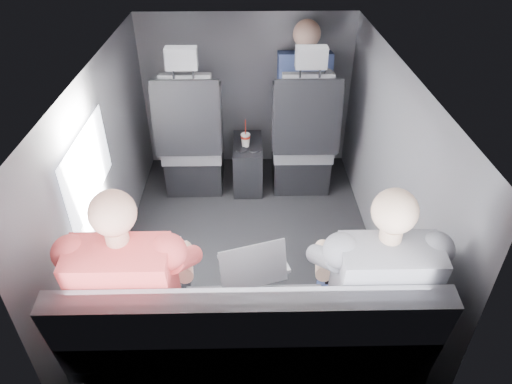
{
  "coord_description": "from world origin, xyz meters",
  "views": [
    {
      "loc": [
        0.0,
        -2.46,
        2.22
      ],
      "look_at": [
        0.05,
        -0.05,
        0.55
      ],
      "focal_mm": 32.0,
      "sensor_mm": 36.0,
      "label": 1
    }
  ],
  "objects_px": {
    "front_seat_right": "(302,145)",
    "laptop_black": "(353,259)",
    "center_console": "(248,164)",
    "laptop_silver": "(254,264)",
    "passenger_rear_right": "(370,286)",
    "passenger_rear_left": "(138,289)",
    "soda_cup": "(246,139)",
    "passenger_front_right": "(303,91)",
    "rear_bench": "(250,349)",
    "front_seat_left": "(193,146)",
    "laptop_white": "(154,262)"
  },
  "relations": [
    {
      "from": "laptop_white",
      "to": "front_seat_right",
      "type": "bearing_deg",
      "value": 60.28
    },
    {
      "from": "laptop_silver",
      "to": "laptop_white",
      "type": "bearing_deg",
      "value": 176.9
    },
    {
      "from": "soda_cup",
      "to": "laptop_silver",
      "type": "height_order",
      "value": "laptop_silver"
    },
    {
      "from": "front_seat_left",
      "to": "passenger_rear_left",
      "type": "xyz_separation_m",
      "value": [
        -0.07,
        -1.81,
        0.24
      ]
    },
    {
      "from": "center_console",
      "to": "laptop_silver",
      "type": "bearing_deg",
      "value": -89.15
    },
    {
      "from": "passenger_rear_left",
      "to": "passenger_front_right",
      "type": "bearing_deg",
      "value": 64.58
    },
    {
      "from": "laptop_white",
      "to": "laptop_silver",
      "type": "height_order",
      "value": "laptop_white"
    },
    {
      "from": "front_seat_right",
      "to": "laptop_white",
      "type": "bearing_deg",
      "value": -119.72
    },
    {
      "from": "center_console",
      "to": "passenger_front_right",
      "type": "height_order",
      "value": "passenger_front_right"
    },
    {
      "from": "front_seat_right",
      "to": "soda_cup",
      "type": "relative_size",
      "value": 5.35
    },
    {
      "from": "laptop_white",
      "to": "center_console",
      "type": "bearing_deg",
      "value": 74.08
    },
    {
      "from": "front_seat_right",
      "to": "laptop_black",
      "type": "xyz_separation_m",
      "value": [
        0.08,
        -1.62,
        0.23
      ]
    },
    {
      "from": "passenger_rear_left",
      "to": "passenger_front_right",
      "type": "xyz_separation_m",
      "value": [
        0.98,
        2.07,
        0.12
      ]
    },
    {
      "from": "laptop_black",
      "to": "passenger_front_right",
      "type": "distance_m",
      "value": 1.88
    },
    {
      "from": "passenger_rear_left",
      "to": "soda_cup",
      "type": "bearing_deg",
      "value": 74.49
    },
    {
      "from": "rear_bench",
      "to": "laptop_black",
      "type": "bearing_deg",
      "value": 28.32
    },
    {
      "from": "laptop_silver",
      "to": "passenger_rear_right",
      "type": "relative_size",
      "value": 0.3
    },
    {
      "from": "rear_bench",
      "to": "laptop_white",
      "type": "distance_m",
      "value": 0.64
    },
    {
      "from": "front_seat_right",
      "to": "passenger_rear_right",
      "type": "relative_size",
      "value": 1.01
    },
    {
      "from": "laptop_black",
      "to": "soda_cup",
      "type": "bearing_deg",
      "value": 108.64
    },
    {
      "from": "center_console",
      "to": "laptop_black",
      "type": "height_order",
      "value": "laptop_black"
    },
    {
      "from": "front_seat_right",
      "to": "soda_cup",
      "type": "xyz_separation_m",
      "value": [
        -0.47,
        -0.01,
        0.06
      ]
    },
    {
      "from": "rear_bench",
      "to": "passenger_rear_left",
      "type": "relative_size",
      "value": 1.27
    },
    {
      "from": "laptop_silver",
      "to": "passenger_front_right",
      "type": "height_order",
      "value": "passenger_front_right"
    },
    {
      "from": "rear_bench",
      "to": "passenger_rear_right",
      "type": "height_order",
      "value": "passenger_rear_right"
    },
    {
      "from": "front_seat_left",
      "to": "laptop_white",
      "type": "distance_m",
      "value": 1.63
    },
    {
      "from": "passenger_rear_right",
      "to": "passenger_rear_left",
      "type": "bearing_deg",
      "value": -179.99
    },
    {
      "from": "center_console",
      "to": "front_seat_left",
      "type": "bearing_deg",
      "value": -174.93
    },
    {
      "from": "soda_cup",
      "to": "passenger_front_right",
      "type": "distance_m",
      "value": 0.63
    },
    {
      "from": "passenger_front_right",
      "to": "laptop_black",
      "type": "bearing_deg",
      "value": -88.12
    },
    {
      "from": "passenger_front_right",
      "to": "center_console",
      "type": "bearing_deg",
      "value": -154.93
    },
    {
      "from": "front_seat_left",
      "to": "front_seat_right",
      "type": "relative_size",
      "value": 1.0
    },
    {
      "from": "center_console",
      "to": "passenger_rear_left",
      "type": "xyz_separation_m",
      "value": [
        -0.52,
        -1.85,
        0.44
      ]
    },
    {
      "from": "laptop_black",
      "to": "laptop_silver",
      "type": "bearing_deg",
      "value": -177.15
    },
    {
      "from": "center_console",
      "to": "passenger_front_right",
      "type": "relative_size",
      "value": 0.53
    },
    {
      "from": "front_seat_left",
      "to": "front_seat_right",
      "type": "distance_m",
      "value": 0.9
    },
    {
      "from": "front_seat_left",
      "to": "laptop_black",
      "type": "height_order",
      "value": "front_seat_left"
    },
    {
      "from": "laptop_black",
      "to": "passenger_rear_left",
      "type": "xyz_separation_m",
      "value": [
        -1.04,
        -0.19,
        0.01
      ]
    },
    {
      "from": "front_seat_left",
      "to": "soda_cup",
      "type": "bearing_deg",
      "value": -0.83
    },
    {
      "from": "soda_cup",
      "to": "laptop_silver",
      "type": "distance_m",
      "value": 1.65
    },
    {
      "from": "laptop_black",
      "to": "passenger_rear_right",
      "type": "xyz_separation_m",
      "value": [
        0.04,
        -0.19,
        0.01
      ]
    },
    {
      "from": "front_seat_left",
      "to": "front_seat_right",
      "type": "bearing_deg",
      "value": 0.0
    },
    {
      "from": "front_seat_left",
      "to": "laptop_white",
      "type": "height_order",
      "value": "front_seat_left"
    },
    {
      "from": "front_seat_right",
      "to": "rear_bench",
      "type": "distance_m",
      "value": 1.96
    },
    {
      "from": "soda_cup",
      "to": "passenger_front_right",
      "type": "bearing_deg",
      "value": 28.75
    },
    {
      "from": "center_console",
      "to": "laptop_silver",
      "type": "relative_size",
      "value": 1.27
    },
    {
      "from": "front_seat_right",
      "to": "rear_bench",
      "type": "relative_size",
      "value": 0.79
    },
    {
      "from": "laptop_silver",
      "to": "laptop_black",
      "type": "distance_m",
      "value": 0.5
    },
    {
      "from": "front_seat_right",
      "to": "passenger_rear_left",
      "type": "distance_m",
      "value": 2.06
    },
    {
      "from": "laptop_silver",
      "to": "laptop_black",
      "type": "bearing_deg",
      "value": 2.85
    }
  ]
}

